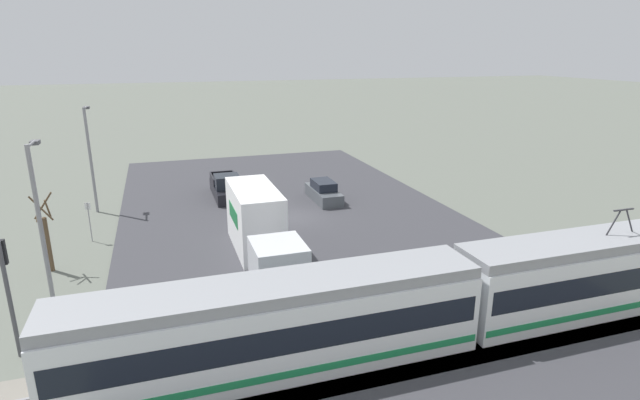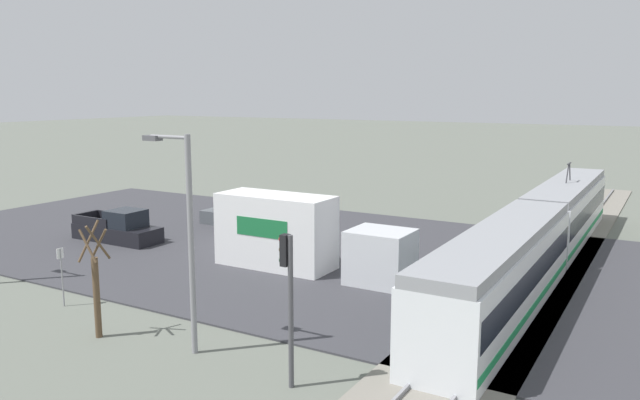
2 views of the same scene
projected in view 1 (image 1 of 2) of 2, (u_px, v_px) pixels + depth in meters
ground_plane at (294, 219)px, 34.91m from camera, size 320.00×320.00×0.00m
road_surface at (294, 218)px, 34.90m from camera, size 23.25×43.87×0.08m
rail_bed at (400, 344)px, 19.98m from camera, size 66.74×4.40×0.22m
light_rail_tram at (463, 295)px, 20.30m from camera, size 31.00×2.69×4.59m
box_truck at (260, 229)px, 27.78m from camera, size 2.48×10.26×3.69m
pickup_truck at (226, 188)px, 39.57m from camera, size 2.02×5.70×1.93m
sedan_car_0 at (324, 192)px, 38.73m from camera, size 1.70×4.68×1.56m
traffic_light_pole at (7, 282)px, 18.45m from camera, size 0.28×0.47×4.73m
street_tree at (47, 237)px, 26.14m from camera, size 1.02×0.85×4.28m
street_lamp_near_crossing at (40, 213)px, 22.21m from camera, size 0.36×1.95×7.50m
street_lamp_mid_block at (90, 152)px, 35.28m from camera, size 0.36×1.95×7.55m
no_parking_sign at (89, 218)px, 30.35m from camera, size 0.32×0.08×2.49m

